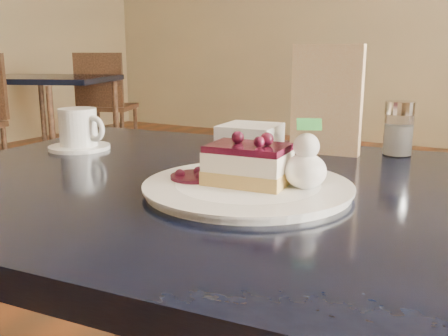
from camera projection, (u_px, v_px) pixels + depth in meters
The scene contains 10 objects.
main_table at pixel (259, 230), 0.80m from camera, with size 1.24×0.89×0.73m.
dessert_plate at pixel (248, 188), 0.73m from camera, with size 0.30×0.30×0.01m, color white.
cheesecake_slice at pixel (248, 165), 0.73m from camera, with size 0.12×0.09×0.06m.
whipped_cream at pixel (305, 171), 0.70m from camera, with size 0.06×0.06×0.05m.
berry_sauce at pixel (196, 177), 0.76m from camera, with size 0.08×0.08×0.01m, color black.
coffee_set at pixel (79, 131), 1.04m from camera, with size 0.14×0.13×0.09m.
menu_card at pixel (327, 100), 0.98m from camera, with size 0.14×0.03×0.22m, color beige.
sugar_shaker at pixel (399, 128), 0.97m from camera, with size 0.06×0.06×0.11m.
napkin_stack at pixel (250, 136), 1.07m from camera, with size 0.12×0.12×0.05m, color white.
bg_table_far_left at pixel (50, 163), 3.96m from camera, with size 1.23×1.82×1.21m.
Camera 1 is at (0.56, -0.28, 0.94)m, focal length 40.00 mm.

